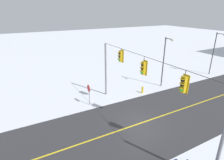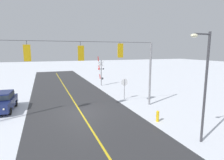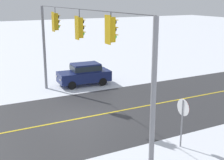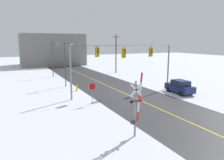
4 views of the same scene
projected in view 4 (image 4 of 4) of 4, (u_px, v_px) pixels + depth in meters
The scene contains 12 objects.
ground_plane at pixel (125, 93), 27.75m from camera, with size 160.00×160.00×0.00m, color silver.
road_asphalt at pixel (106, 85), 33.07m from camera, with size 9.00×80.00×0.01m, color #303033.
lane_centre_line at pixel (106, 85), 33.07m from camera, with size 0.14×72.00×0.01m, color gold.
signal_span at pixel (125, 61), 27.00m from camera, with size 14.20×0.47×6.22m.
stop_sign at pixel (92, 89), 22.64m from camera, with size 0.80×0.09×2.35m.
railroad_crossing at pixel (136, 105), 14.82m from camera, with size 1.03×0.31×4.55m.
parked_car_navy at pixel (180, 86), 27.67m from camera, with size 2.03×4.29×1.74m.
streetlamp_near at pixel (66, 60), 31.55m from camera, with size 1.39×0.28×6.50m.
streetlamp_far at pixel (53, 56), 40.55m from camera, with size 1.39×0.28×6.50m.
fire_hydrant at pixel (77, 88), 29.12m from camera, with size 0.24×0.31×0.88m.
utility_pole at pixel (116, 53), 45.72m from camera, with size 1.80×0.24×8.23m.
building_distant at pixel (52, 50), 61.52m from camera, with size 17.11×11.30×8.76m, color slate.
Camera 4 is at (-13.13, -23.65, 6.63)m, focal length 34.27 mm.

